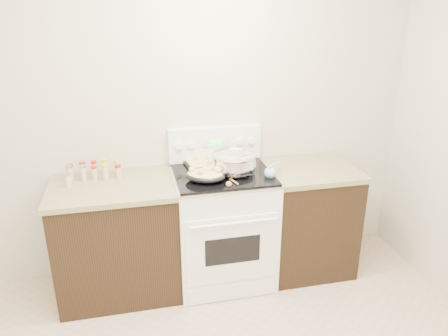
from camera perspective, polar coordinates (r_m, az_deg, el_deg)
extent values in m
cube|color=beige|center=(3.52, -7.09, 7.22)|extent=(4.00, 0.05, 2.70)
cube|color=black|center=(3.53, -13.66, -9.24)|extent=(0.90, 0.64, 0.88)
cube|color=brown|center=(3.32, -14.35, -2.39)|extent=(0.93, 0.67, 0.04)
cube|color=black|center=(3.80, 10.68, -6.66)|extent=(0.70, 0.64, 0.88)
cube|color=brown|center=(3.60, 11.18, -0.20)|extent=(0.73, 0.67, 0.04)
cube|color=white|center=(3.57, -0.18, -7.80)|extent=(0.76, 0.66, 0.92)
cube|color=white|center=(3.29, 1.12, -10.66)|extent=(0.70, 0.01, 0.55)
cube|color=black|center=(3.29, 1.15, -10.73)|extent=(0.42, 0.01, 0.22)
cylinder|color=white|center=(3.14, 1.32, -7.24)|extent=(0.65, 0.02, 0.02)
cube|color=white|center=(3.51, 1.06, -15.84)|extent=(0.70, 0.01, 0.14)
cube|color=silver|center=(3.37, -0.19, -0.87)|extent=(0.78, 0.68, 0.01)
cube|color=black|center=(3.36, -0.19, -0.68)|extent=(0.74, 0.64, 0.01)
cube|color=white|center=(3.58, -1.22, 3.22)|extent=(0.76, 0.07, 0.28)
cylinder|color=white|center=(3.49, -5.90, 2.85)|extent=(0.06, 0.02, 0.06)
cylinder|color=white|center=(3.50, -4.28, 2.97)|extent=(0.06, 0.02, 0.06)
cylinder|color=white|center=(3.58, 2.07, 3.43)|extent=(0.06, 0.02, 0.06)
cylinder|color=white|center=(3.61, 3.61, 3.53)|extent=(0.06, 0.02, 0.06)
cube|color=#19E533|center=(3.54, -1.08, 3.23)|extent=(0.09, 0.00, 0.04)
cube|color=silver|center=(3.52, -2.35, 3.13)|extent=(0.05, 0.00, 0.05)
cube|color=silver|center=(3.56, 0.19, 3.31)|extent=(0.05, 0.00, 0.05)
ellipsoid|color=silver|center=(3.32, 1.32, 0.42)|extent=(0.38, 0.38, 0.20)
cylinder|color=silver|center=(3.35, 1.32, -0.58)|extent=(0.19, 0.19, 0.01)
torus|color=silver|center=(3.30, 1.34, 1.75)|extent=(0.35, 0.35, 0.02)
cylinder|color=silver|center=(3.32, 1.33, 0.78)|extent=(0.33, 0.33, 0.11)
cylinder|color=brown|center=(3.30, 1.33, 1.55)|extent=(0.31, 0.31, 0.00)
cube|color=beige|center=(3.19, 0.02, 0.98)|extent=(0.03, 0.03, 0.02)
cube|color=beige|center=(3.27, 1.59, 1.45)|extent=(0.04, 0.04, 0.03)
cube|color=beige|center=(3.35, 1.74, 1.96)|extent=(0.04, 0.04, 0.03)
cube|color=beige|center=(3.36, 1.29, 2.00)|extent=(0.04, 0.04, 0.02)
cube|color=beige|center=(3.37, 3.02, 2.05)|extent=(0.03, 0.03, 0.02)
cube|color=beige|center=(3.38, 1.57, 2.14)|extent=(0.03, 0.03, 0.02)
cube|color=beige|center=(3.23, 1.18, 1.23)|extent=(0.04, 0.04, 0.03)
cube|color=beige|center=(3.22, 2.30, 1.11)|extent=(0.03, 0.03, 0.02)
cube|color=beige|center=(3.36, -0.22, 2.04)|extent=(0.03, 0.03, 0.02)
cube|color=beige|center=(3.32, 3.01, 1.73)|extent=(0.04, 0.04, 0.02)
cube|color=beige|center=(3.24, -0.26, 1.29)|extent=(0.04, 0.04, 0.03)
cube|color=beige|center=(3.33, 2.21, 1.85)|extent=(0.03, 0.03, 0.02)
cube|color=beige|center=(3.24, 0.21, 1.27)|extent=(0.04, 0.04, 0.03)
cube|color=beige|center=(3.37, 3.06, 2.06)|extent=(0.03, 0.03, 0.02)
cube|color=beige|center=(3.22, 2.66, 1.11)|extent=(0.04, 0.04, 0.02)
cube|color=beige|center=(3.32, 2.18, 1.77)|extent=(0.04, 0.04, 0.03)
cube|color=beige|center=(3.25, 3.14, 1.32)|extent=(0.03, 0.03, 0.02)
ellipsoid|color=black|center=(3.19, -2.49, -1.05)|extent=(0.36, 0.31, 0.08)
ellipsoid|color=#CAC06C|center=(3.19, -2.49, -0.85)|extent=(0.32, 0.28, 0.06)
sphere|color=#CAC06C|center=(3.20, -4.23, -0.22)|extent=(0.05, 0.05, 0.05)
sphere|color=#CAC06C|center=(3.17, -0.76, -0.27)|extent=(0.05, 0.05, 0.05)
sphere|color=#CAC06C|center=(3.18, -1.97, -0.16)|extent=(0.04, 0.04, 0.04)
sphere|color=#CAC06C|center=(3.19, -0.99, -0.21)|extent=(0.05, 0.05, 0.05)
sphere|color=#CAC06C|center=(3.18, -2.00, -0.23)|extent=(0.05, 0.05, 0.05)
sphere|color=#CAC06C|center=(3.19, -2.50, -0.19)|extent=(0.05, 0.05, 0.05)
sphere|color=#CAC06C|center=(3.23, -1.58, 0.06)|extent=(0.04, 0.04, 0.04)
sphere|color=#CAC06C|center=(3.14, -3.05, -0.52)|extent=(0.05, 0.05, 0.05)
cube|color=black|center=(3.54, -1.89, 0.76)|extent=(0.44, 0.34, 0.02)
cube|color=#CAC06C|center=(3.54, -1.89, 0.94)|extent=(0.40, 0.30, 0.02)
sphere|color=#CAC06C|center=(3.58, -1.27, 1.48)|extent=(0.04, 0.04, 0.04)
sphere|color=#CAC06C|center=(3.56, -2.19, 1.26)|extent=(0.03, 0.03, 0.03)
sphere|color=#CAC06C|center=(3.57, 0.00, 1.33)|extent=(0.05, 0.05, 0.05)
sphere|color=#CAC06C|center=(3.62, -1.42, 1.67)|extent=(0.04, 0.04, 0.04)
sphere|color=#CAC06C|center=(3.62, -2.11, 1.62)|extent=(0.03, 0.03, 0.03)
sphere|color=#CAC06C|center=(3.56, -0.28, 1.34)|extent=(0.04, 0.04, 0.04)
sphere|color=#CAC06C|center=(3.55, -3.71, 1.21)|extent=(0.04, 0.04, 0.04)
sphere|color=#CAC06C|center=(3.46, -2.06, 0.65)|extent=(0.04, 0.04, 0.04)
sphere|color=#CAC06C|center=(3.58, -1.25, 1.45)|extent=(0.04, 0.04, 0.04)
sphere|color=#CAC06C|center=(3.47, 0.05, 0.81)|extent=(0.03, 0.03, 0.03)
cylinder|color=#A5734B|center=(3.23, 0.76, -1.42)|extent=(0.08, 0.23, 0.01)
sphere|color=#A5734B|center=(3.12, 0.64, -2.13)|extent=(0.04, 0.04, 0.04)
sphere|color=#8DB9D2|center=(3.28, 6.05, -0.63)|extent=(0.09, 0.09, 0.09)
cylinder|color=#8DB9D2|center=(3.37, 6.62, 0.46)|extent=(0.18, 0.24, 0.08)
cylinder|color=#BFB28C|center=(3.52, -19.38, -0.48)|extent=(0.04, 0.04, 0.09)
cylinder|color=#B21414|center=(3.50, -19.48, 0.32)|extent=(0.05, 0.05, 0.02)
cylinder|color=#BFB28C|center=(3.49, -17.92, -0.34)|extent=(0.04, 0.04, 0.10)
cylinder|color=#B21414|center=(3.47, -18.03, 0.58)|extent=(0.05, 0.05, 0.02)
cylinder|color=#BFB28C|center=(3.49, -16.55, -0.17)|extent=(0.04, 0.04, 0.10)
cylinder|color=#B21414|center=(3.47, -16.65, 0.74)|extent=(0.04, 0.04, 0.02)
cylinder|color=#BFB28C|center=(3.48, -15.31, 0.00)|extent=(0.05, 0.05, 0.11)
cylinder|color=gold|center=(3.46, -15.42, 1.03)|extent=(0.05, 0.05, 0.02)
cylinder|color=#BFB28C|center=(3.48, -13.77, 0.01)|extent=(0.04, 0.04, 0.10)
cylinder|color=gold|center=(3.45, -13.85, 0.93)|extent=(0.04, 0.04, 0.02)
cylinder|color=#BFB28C|center=(3.43, -19.50, -0.84)|extent=(0.05, 0.05, 0.11)
cylinder|color=#B2B2B7|center=(3.41, -19.64, 0.17)|extent=(0.05, 0.05, 0.02)
cylinder|color=#BFB28C|center=(3.41, -17.90, -0.78)|extent=(0.04, 0.04, 0.11)
cylinder|color=#B2B2B7|center=(3.39, -18.01, 0.20)|extent=(0.05, 0.05, 0.02)
cylinder|color=#BFB28C|center=(3.41, -16.55, -0.77)|extent=(0.04, 0.04, 0.09)
cylinder|color=#B21414|center=(3.39, -16.65, 0.09)|extent=(0.04, 0.04, 0.02)
cylinder|color=#BFB28C|center=(3.39, -15.22, -0.64)|extent=(0.04, 0.04, 0.11)
cylinder|color=gold|center=(3.37, -15.32, 0.34)|extent=(0.05, 0.05, 0.02)
cylinder|color=#BFB28C|center=(3.40, -13.61, -0.59)|extent=(0.04, 0.04, 0.09)
cylinder|color=#B21414|center=(3.38, -13.69, 0.23)|extent=(0.05, 0.05, 0.02)
cylinder|color=#BFB28C|center=(3.35, -19.67, -1.63)|extent=(0.04, 0.04, 0.09)
cylinder|color=#B2B2B7|center=(3.33, -19.79, -0.79)|extent=(0.05, 0.05, 0.02)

